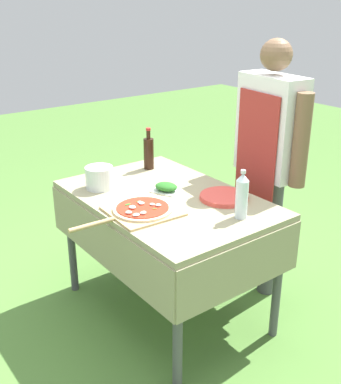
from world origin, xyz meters
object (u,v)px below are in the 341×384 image
at_px(prep_table, 167,212).
at_px(person_cook, 268,151).
at_px(plate_stack, 224,197).
at_px(mixing_tub, 99,178).
at_px(herb_container, 166,187).
at_px(water_bottle, 242,196).
at_px(oil_bottle, 149,153).
at_px(pizza_on_peel, 140,210).

relative_size(prep_table, person_cook, 0.78).
bearing_deg(plate_stack, mixing_tub, -140.28).
bearing_deg(prep_table, person_cook, 77.70).
relative_size(herb_container, mixing_tub, 1.18).
bearing_deg(mixing_tub, water_bottle, 25.16).
height_order(person_cook, herb_container, person_cook).
relative_size(person_cook, water_bottle, 6.25).
bearing_deg(plate_stack, prep_table, -133.45).
relative_size(prep_table, oil_bottle, 4.57).
bearing_deg(plate_stack, herb_container, -146.64).
bearing_deg(pizza_on_peel, oil_bottle, 144.48).
relative_size(oil_bottle, mixing_tub, 1.67).
relative_size(herb_container, plate_stack, 0.71).
bearing_deg(pizza_on_peel, herb_container, 121.78).
height_order(pizza_on_peel, oil_bottle, oil_bottle).
distance_m(water_bottle, mixing_tub, 0.89).
height_order(oil_bottle, mixing_tub, oil_bottle).
bearing_deg(person_cook, pizza_on_peel, 93.58).
bearing_deg(herb_container, person_cook, 71.31).
bearing_deg(herb_container, mixing_tub, -134.77).
height_order(prep_table, mixing_tub, mixing_tub).
bearing_deg(person_cook, oil_bottle, 45.13).
relative_size(person_cook, herb_container, 8.31).
distance_m(pizza_on_peel, oil_bottle, 0.71).
bearing_deg(herb_container, prep_table, -35.58).
xyz_separation_m(prep_table, mixing_tub, (-0.35, -0.24, 0.16)).
height_order(person_cook, water_bottle, person_cook).
bearing_deg(herb_container, oil_bottle, 159.29).
height_order(prep_table, herb_container, herb_container).
relative_size(prep_table, herb_container, 6.46).
relative_size(pizza_on_peel, water_bottle, 2.31).
height_order(pizza_on_peel, plate_stack, pizza_on_peel).
bearing_deg(plate_stack, water_bottle, -22.97).
relative_size(pizza_on_peel, mixing_tub, 3.63).
distance_m(herb_container, plate_stack, 0.35).
height_order(person_cook, mixing_tub, person_cook).
relative_size(pizza_on_peel, oil_bottle, 2.17).
xyz_separation_m(person_cook, mixing_tub, (-0.49, -0.91, -0.11)).
relative_size(water_bottle, plate_stack, 0.94).
distance_m(mixing_tub, plate_stack, 0.75).
xyz_separation_m(person_cook, plate_stack, (0.08, -0.43, -0.17)).
distance_m(prep_table, herb_container, 0.15).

